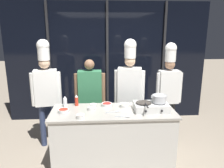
{
  "coord_description": "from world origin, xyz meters",
  "views": [
    {
      "loc": [
        -0.22,
        -3.08,
        2.11
      ],
      "look_at": [
        0.0,
        0.25,
        1.26
      ],
      "focal_mm": 35.0,
      "sensor_mm": 36.0,
      "label": 1
    }
  ],
  "objects_px": {
    "prep_bowl_ginger": "(125,105)",
    "person_guest": "(90,94)",
    "squeeze_bottle_clear": "(65,102)",
    "squeeze_bottle_chili": "(77,100)",
    "stock_pot": "(159,99)",
    "prep_bowl_shrimp": "(80,116)",
    "chef_head": "(46,86)",
    "prep_bowl_onion": "(91,108)",
    "chef_sous": "(129,84)",
    "frying_pan": "(144,102)",
    "serving_spoon_slotted": "(125,117)",
    "prep_bowl_chili_flakes": "(64,111)",
    "prep_bowl_rice": "(93,105)",
    "portable_stove": "(151,107)",
    "serving_spoon_solid": "(115,112)",
    "chef_line": "(169,85)",
    "prep_bowl_bell_pepper": "(107,104)"
  },
  "relations": [
    {
      "from": "prep_bowl_ginger",
      "to": "person_guest",
      "type": "xyz_separation_m",
      "value": [
        -0.56,
        0.62,
        0.01
      ]
    },
    {
      "from": "squeeze_bottle_chili",
      "to": "prep_bowl_ginger",
      "type": "height_order",
      "value": "squeeze_bottle_chili"
    },
    {
      "from": "prep_bowl_onion",
      "to": "prep_bowl_shrimp",
      "type": "relative_size",
      "value": 0.94
    },
    {
      "from": "prep_bowl_chili_flakes",
      "to": "prep_bowl_ginger",
      "type": "relative_size",
      "value": 1.04
    },
    {
      "from": "stock_pot",
      "to": "prep_bowl_shrimp",
      "type": "distance_m",
      "value": 1.19
    },
    {
      "from": "portable_stove",
      "to": "prep_bowl_shrimp",
      "type": "relative_size",
      "value": 4.33
    },
    {
      "from": "prep_bowl_onion",
      "to": "chef_sous",
      "type": "bearing_deg",
      "value": 44.01
    },
    {
      "from": "prep_bowl_rice",
      "to": "prep_bowl_shrimp",
      "type": "height_order",
      "value": "prep_bowl_shrimp"
    },
    {
      "from": "chef_head",
      "to": "prep_bowl_ginger",
      "type": "bearing_deg",
      "value": 148.0
    },
    {
      "from": "frying_pan",
      "to": "prep_bowl_rice",
      "type": "distance_m",
      "value": 0.79
    },
    {
      "from": "prep_bowl_shrimp",
      "to": "prep_bowl_bell_pepper",
      "type": "distance_m",
      "value": 0.61
    },
    {
      "from": "prep_bowl_bell_pepper",
      "to": "serving_spoon_slotted",
      "type": "distance_m",
      "value": 0.53
    },
    {
      "from": "chef_sous",
      "to": "prep_bowl_shrimp",
      "type": "bearing_deg",
      "value": 60.17
    },
    {
      "from": "prep_bowl_ginger",
      "to": "chef_line",
      "type": "distance_m",
      "value": 1.08
    },
    {
      "from": "squeeze_bottle_chili",
      "to": "prep_bowl_onion",
      "type": "bearing_deg",
      "value": -43.27
    },
    {
      "from": "serving_spoon_solid",
      "to": "portable_stove",
      "type": "bearing_deg",
      "value": 3.48
    },
    {
      "from": "prep_bowl_shrimp",
      "to": "chef_head",
      "type": "xyz_separation_m",
      "value": [
        -0.66,
        0.95,
        0.2
      ]
    },
    {
      "from": "serving_spoon_slotted",
      "to": "prep_bowl_shrimp",
      "type": "bearing_deg",
      "value": -179.92
    },
    {
      "from": "stock_pot",
      "to": "chef_line",
      "type": "height_order",
      "value": "chef_line"
    },
    {
      "from": "stock_pot",
      "to": "chef_head",
      "type": "xyz_separation_m",
      "value": [
        -1.82,
        0.72,
        0.05
      ]
    },
    {
      "from": "frying_pan",
      "to": "serving_spoon_slotted",
      "type": "bearing_deg",
      "value": -142.73
    },
    {
      "from": "prep_bowl_rice",
      "to": "serving_spoon_solid",
      "type": "bearing_deg",
      "value": -36.72
    },
    {
      "from": "person_guest",
      "to": "prep_bowl_rice",
      "type": "bearing_deg",
      "value": 96.23
    },
    {
      "from": "portable_stove",
      "to": "person_guest",
      "type": "xyz_separation_m",
      "value": [
        -0.94,
        0.79,
        -0.02
      ]
    },
    {
      "from": "squeeze_bottle_chili",
      "to": "prep_bowl_ginger",
      "type": "bearing_deg",
      "value": -9.05
    },
    {
      "from": "prep_bowl_chili_flakes",
      "to": "chef_head",
      "type": "relative_size",
      "value": 0.09
    },
    {
      "from": "prep_bowl_onion",
      "to": "prep_bowl_bell_pepper",
      "type": "distance_m",
      "value": 0.3
    },
    {
      "from": "chef_head",
      "to": "chef_sous",
      "type": "height_order",
      "value": "chef_sous"
    },
    {
      "from": "squeeze_bottle_clear",
      "to": "squeeze_bottle_chili",
      "type": "bearing_deg",
      "value": 15.65
    },
    {
      "from": "prep_bowl_chili_flakes",
      "to": "person_guest",
      "type": "distance_m",
      "value": 0.87
    },
    {
      "from": "stock_pot",
      "to": "prep_bowl_rice",
      "type": "bearing_deg",
      "value": 168.05
    },
    {
      "from": "serving_spoon_slotted",
      "to": "chef_line",
      "type": "bearing_deg",
      "value": 47.33
    },
    {
      "from": "serving_spoon_solid",
      "to": "chef_line",
      "type": "relative_size",
      "value": 0.11
    },
    {
      "from": "squeeze_bottle_clear",
      "to": "person_guest",
      "type": "distance_m",
      "value": 0.67
    },
    {
      "from": "chef_line",
      "to": "prep_bowl_rice",
      "type": "bearing_deg",
      "value": 18.44
    },
    {
      "from": "serving_spoon_solid",
      "to": "chef_sous",
      "type": "xyz_separation_m",
      "value": [
        0.32,
        0.75,
        0.22
      ]
    },
    {
      "from": "prep_bowl_onion",
      "to": "chef_sous",
      "type": "distance_m",
      "value": 0.96
    },
    {
      "from": "person_guest",
      "to": "prep_bowl_chili_flakes",
      "type": "bearing_deg",
      "value": 64.74
    },
    {
      "from": "serving_spoon_solid",
      "to": "person_guest",
      "type": "relative_size",
      "value": 0.14
    },
    {
      "from": "frying_pan",
      "to": "prep_bowl_chili_flakes",
      "type": "xyz_separation_m",
      "value": [
        -1.19,
        0.01,
        -0.11
      ]
    },
    {
      "from": "squeeze_bottle_chili",
      "to": "prep_bowl_rice",
      "type": "xyz_separation_m",
      "value": [
        0.27,
        -0.09,
        -0.06
      ]
    },
    {
      "from": "stock_pot",
      "to": "person_guest",
      "type": "distance_m",
      "value": 1.33
    },
    {
      "from": "prep_bowl_onion",
      "to": "serving_spoon_solid",
      "type": "distance_m",
      "value": 0.37
    },
    {
      "from": "serving_spoon_slotted",
      "to": "squeeze_bottle_clear",
      "type": "bearing_deg",
      "value": 151.96
    },
    {
      "from": "prep_bowl_rice",
      "to": "portable_stove",
      "type": "bearing_deg",
      "value": -13.5
    },
    {
      "from": "prep_bowl_ginger",
      "to": "chef_head",
      "type": "distance_m",
      "value": 1.45
    },
    {
      "from": "prep_bowl_rice",
      "to": "prep_bowl_ginger",
      "type": "height_order",
      "value": "prep_bowl_ginger"
    },
    {
      "from": "frying_pan",
      "to": "stock_pot",
      "type": "distance_m",
      "value": 0.24
    },
    {
      "from": "prep_bowl_bell_pepper",
      "to": "squeeze_bottle_clear",
      "type": "bearing_deg",
      "value": 179.5
    },
    {
      "from": "squeeze_bottle_clear",
      "to": "serving_spoon_slotted",
      "type": "bearing_deg",
      "value": -28.04
    }
  ]
}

